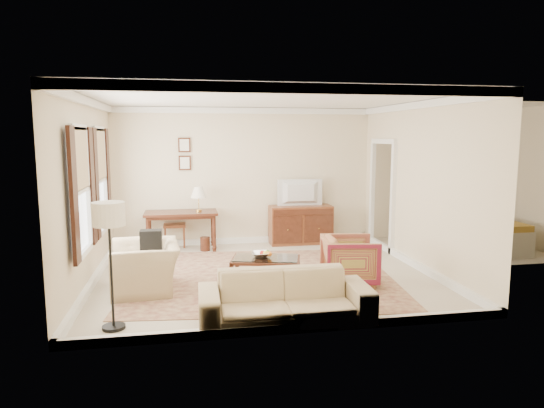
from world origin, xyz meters
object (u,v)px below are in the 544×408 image
object	(u,v)px
club_armchair	(145,259)
tv	(301,184)
writing_desk	(181,217)
sofa	(285,289)
sideboard	(300,225)
striped_armchair	(350,258)
coffee_table	(266,264)

from	to	relation	value
club_armchair	tv	bearing A→B (deg)	126.99
writing_desk	sofa	bearing A→B (deg)	-72.64
sideboard	striped_armchair	size ratio (longest dim) A/B	1.60
tv	sofa	bearing A→B (deg)	73.93
tv	writing_desk	bearing A→B (deg)	3.51
coffee_table	striped_armchair	size ratio (longest dim) A/B	1.40
writing_desk	tv	xyz separation A→B (m)	(2.53, 0.15, 0.61)
writing_desk	tv	bearing A→B (deg)	3.51
coffee_table	sofa	size ratio (longest dim) A/B	0.54
sofa	writing_desk	bearing A→B (deg)	108.77
club_armchair	coffee_table	bearing A→B (deg)	83.61
tv	striped_armchair	xyz separation A→B (m)	(0.07, -2.95, -0.87)
striped_armchair	club_armchair	size ratio (longest dim) A/B	0.75
coffee_table	sofa	world-z (taller)	sofa
sideboard	sofa	bearing A→B (deg)	-106.00
sideboard	coffee_table	xyz separation A→B (m)	(-1.23, -2.79, -0.07)
club_armchair	sofa	size ratio (longest dim) A/B	0.52
coffee_table	club_armchair	distance (m)	1.83
tv	striped_armchair	distance (m)	3.08
club_armchair	sofa	world-z (taller)	club_armchair
writing_desk	sofa	xyz separation A→B (m)	(1.29, -4.13, -0.26)
coffee_table	sofa	distance (m)	1.52
sofa	club_armchair	bearing A→B (deg)	140.51
sideboard	tv	xyz separation A→B (m)	(0.00, -0.02, 0.88)
writing_desk	coffee_table	distance (m)	2.94
striped_armchair	club_armchair	distance (m)	3.13
writing_desk	club_armchair	bearing A→B (deg)	-101.49
tv	striped_armchair	world-z (taller)	tv
coffee_table	striped_armchair	bearing A→B (deg)	-8.12
coffee_table	striped_armchair	distance (m)	1.32
sideboard	coffee_table	size ratio (longest dim) A/B	1.15
writing_desk	tv	size ratio (longest dim) A/B	1.56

